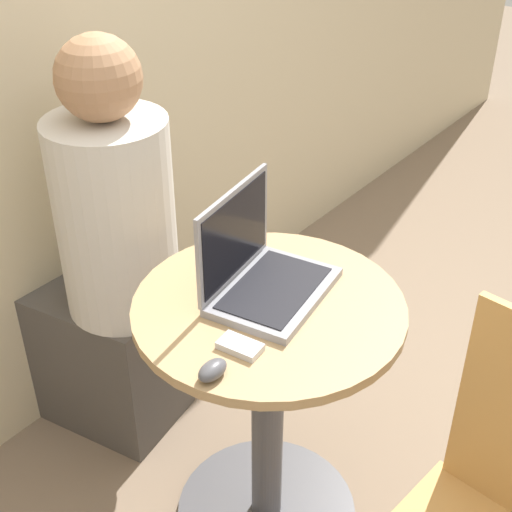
% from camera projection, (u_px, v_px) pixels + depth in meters
% --- Properties ---
extents(ground_plane, '(12.00, 12.00, 0.00)m').
position_uv_depth(ground_plane, '(266.00, 512.00, 2.01)').
color(ground_plane, '#7F6B56').
extents(round_table, '(0.63, 0.63, 0.73)m').
position_uv_depth(round_table, '(268.00, 394.00, 1.76)').
color(round_table, '#4C4C51').
rests_on(round_table, ground_plane).
extents(laptop, '(0.33, 0.26, 0.25)m').
position_uv_depth(laptop, '(260.00, 271.00, 1.63)').
color(laptop, gray).
rests_on(laptop, round_table).
extents(cell_phone, '(0.06, 0.10, 0.02)m').
position_uv_depth(cell_phone, '(240.00, 346.00, 1.48)').
color(cell_phone, silver).
rests_on(cell_phone, round_table).
extents(computer_mouse, '(0.07, 0.04, 0.03)m').
position_uv_depth(computer_mouse, '(212.00, 370.00, 1.40)').
color(computer_mouse, '#4C4C51').
rests_on(computer_mouse, round_table).
extents(person_seated, '(0.37, 0.52, 1.24)m').
position_uv_depth(person_seated, '(109.00, 281.00, 2.05)').
color(person_seated, '#4C4742').
rests_on(person_seated, ground_plane).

